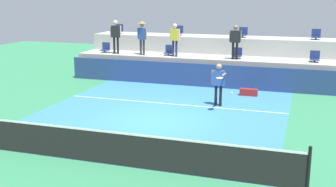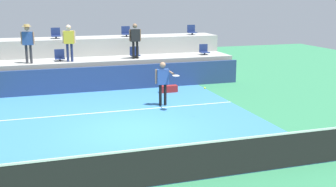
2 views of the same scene
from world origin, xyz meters
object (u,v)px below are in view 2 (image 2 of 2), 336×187
Objects in this scene: spectator_leaning_on_rail at (69,40)px; spectator_in_grey at (135,38)px; stadium_chair_lower_left at (60,56)px; tennis_player at (163,79)px; stadium_chair_upper_far_right at (192,31)px; stadium_chair_upper_right at (126,32)px; equipment_bag at (169,89)px; spectator_with_hat at (28,40)px; stadium_chair_upper_left at (56,34)px; stadium_chair_lower_far_right at (204,50)px; stadium_chair_lower_right at (135,53)px; tennis_ball at (205,88)px.

spectator_in_grey is (3.01, 0.00, -0.00)m from spectator_leaning_on_rail.
spectator_leaning_on_rail is (0.43, -0.38, 0.77)m from stadium_chair_lower_left.
stadium_chair_lower_left is 3.54m from spectator_in_grey.
stadium_chair_lower_left is at bearing 127.62° from tennis_player.
stadium_chair_lower_left is 7.35m from stadium_chair_upper_far_right.
spectator_in_grey reaches higher than stadium_chair_lower_left.
stadium_chair_upper_right reaches higher than equipment_bag.
stadium_chair_upper_left is at bearing 59.43° from spectator_with_hat.
stadium_chair_upper_far_right is (0.01, 1.80, 0.85)m from stadium_chair_lower_far_right.
stadium_chair_lower_far_right is 8.43m from spectator_with_hat.
stadium_chair_lower_right is (3.49, 0.00, 0.00)m from stadium_chair_lower_left.
tennis_player is at bearing -119.29° from stadium_chair_upper_far_right.
tennis_player is (3.54, -6.36, -1.28)m from stadium_chair_upper_left.
stadium_chair_upper_far_right is at bearing 0.00° from stadium_chair_upper_left.
stadium_chair_upper_left reaches higher than stadium_chair_lower_right.
stadium_chair_upper_far_right reaches higher than stadium_chair_lower_right.
tennis_ball reaches higher than equipment_bag.
stadium_chair_upper_right reaches higher than stadium_chair_lower_far_right.
stadium_chair_upper_right is (3.47, 1.80, 0.85)m from stadium_chair_lower_left.
stadium_chair_upper_far_right is at bearing 26.64° from stadium_chair_lower_right.
stadium_chair_upper_left is (-7.09, 1.80, 0.85)m from stadium_chair_lower_far_right.
tennis_player is (-3.56, -4.56, -0.43)m from stadium_chair_lower_far_right.
stadium_chair_upper_left is 0.31× the size of tennis_player.
equipment_bag is at bearing 67.07° from tennis_player.
stadium_chair_lower_left reaches higher than equipment_bag.
stadium_chair_lower_far_right is 1.00× the size of stadium_chair_upper_left.
stadium_chair_upper_far_right is 0.68× the size of equipment_bag.
stadium_chair_lower_far_right is at bearing 67.72° from tennis_ball.
spectator_with_hat reaches higher than tennis_ball.
tennis_ball is (3.95, -6.18, -1.18)m from spectator_leaning_on_rail.
stadium_chair_lower_right is at bearing -27.12° from stadium_chair_upper_left.
stadium_chair_upper_left is 0.31× the size of spectator_with_hat.
spectator_with_hat is at bearing -175.43° from stadium_chair_lower_right.
spectator_with_hat reaches higher than equipment_bag.
spectator_leaning_on_rail is (-3.09, 4.17, 1.20)m from tennis_player.
stadium_chair_upper_right is at bearing 88.94° from spectator_in_grey.
stadium_chair_upper_far_right is (7.08, 1.80, 0.85)m from stadium_chair_lower_left.
stadium_chair_upper_far_right is 0.31× the size of tennis_player.
stadium_chair_lower_right reaches higher than tennis_ball.
stadium_chair_upper_left is at bearing 101.67° from spectator_leaning_on_rail.
stadium_chair_upper_left is 9.54m from tennis_ball.
tennis_player is (0.04, -6.36, -1.28)m from stadium_chair_upper_right.
spectator_with_hat reaches higher than stadium_chair_lower_right.
spectator_leaning_on_rail is 2.15× the size of equipment_bag.
stadium_chair_upper_far_right reaches higher than tennis_ball.
stadium_chair_upper_right is 3.75m from spectator_leaning_on_rail.
stadium_chair_lower_left is 0.32× the size of spectator_in_grey.
stadium_chair_upper_right is 1.00× the size of stadium_chair_upper_far_right.
stadium_chair_lower_right is 0.68× the size of equipment_bag.
stadium_chair_lower_far_right is 7.65× the size of tennis_ball.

